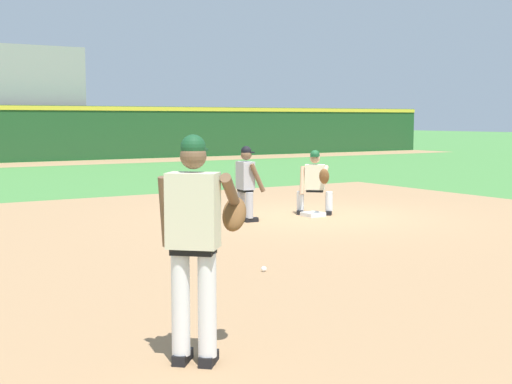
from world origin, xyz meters
name	(u,v)px	position (x,y,z in m)	size (l,w,h in m)	color
ground_plane	(313,217)	(0.00, 0.00, 0.00)	(160.00, 160.00, 0.00)	#47843D
infield_dirt_patch	(279,258)	(-3.02, -3.29, 0.00)	(18.00, 18.00, 0.01)	#A87F56
warning_track_strip	(43,164)	(0.00, 20.00, 0.00)	(48.00, 3.20, 0.01)	#A87F56
first_base_bag	(313,214)	(0.00, 0.00, 0.04)	(0.38, 0.38, 0.09)	white
baseball	(264,269)	(-3.68, -3.90, 0.04)	(0.07, 0.07, 0.07)	white
pitcher	(197,235)	(-6.00, -6.56, 1.06)	(0.85, 0.55, 1.86)	black
first_baseman	(315,180)	(0.19, 0.18, 0.73)	(0.71, 1.09, 1.34)	black
baserunner	(246,180)	(-1.48, 0.19, 0.79)	(0.49, 0.63, 1.46)	black
outfield_wall	(30,132)	(0.00, 22.00, 1.39)	(48.00, 0.54, 2.60)	#1E4C23
stadium_seating_block	(12,103)	(0.00, 25.32, 2.75)	(5.94, 5.05, 5.45)	gray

